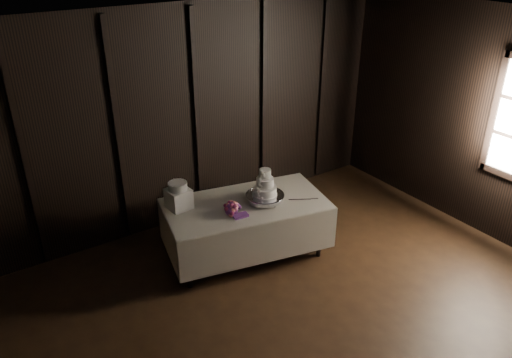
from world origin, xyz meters
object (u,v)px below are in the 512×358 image
at_px(box_pedestal, 179,199).
at_px(small_cake, 178,186).
at_px(cake_stand, 265,198).
at_px(wedding_cake, 264,186).
at_px(bouquet, 231,209).
at_px(display_table, 246,227).

height_order(box_pedestal, small_cake, small_cake).
distance_m(cake_stand, wedding_cake, 0.18).
height_order(bouquet, small_cake, small_cake).
distance_m(bouquet, small_cake, 0.69).
bearing_deg(wedding_cake, bouquet, 163.40).
relative_size(box_pedestal, small_cake, 1.15).
bearing_deg(bouquet, wedding_cake, 1.90).
height_order(display_table, small_cake, small_cake).
height_order(cake_stand, wedding_cake, wedding_cake).
bearing_deg(display_table, cake_stand, -9.22).
bearing_deg(box_pedestal, cake_stand, -24.75).
bearing_deg(small_cake, cake_stand, -24.75).
relative_size(wedding_cake, box_pedestal, 1.33).
relative_size(bouquet, box_pedestal, 1.50).
distance_m(display_table, small_cake, 1.03).
bearing_deg(box_pedestal, wedding_cake, -26.06).
xyz_separation_m(display_table, bouquet, (-0.28, -0.12, 0.41)).
relative_size(display_table, box_pedestal, 8.32).
xyz_separation_m(wedding_cake, bouquet, (-0.48, -0.02, -0.16)).
distance_m(cake_stand, box_pedestal, 1.05).
distance_m(wedding_cake, box_pedestal, 1.04).
xyz_separation_m(display_table, cake_stand, (0.22, -0.09, 0.39)).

